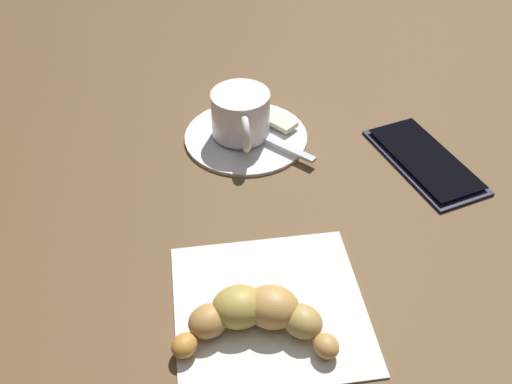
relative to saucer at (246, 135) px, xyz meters
name	(u,v)px	position (x,y,z in m)	size (l,w,h in m)	color
ground_plane	(255,214)	(-0.13, -0.01, 0.00)	(1.80, 1.80, 0.00)	brown
saucer	(246,135)	(0.00, 0.00, 0.00)	(0.14, 0.14, 0.01)	white
espresso_cup	(241,114)	(0.00, 0.01, 0.03)	(0.10, 0.07, 0.05)	white
teaspoon	(250,130)	(0.00, 0.00, 0.01)	(0.10, 0.11, 0.01)	silver
sugar_packet	(273,119)	(0.02, -0.03, 0.01)	(0.06, 0.02, 0.01)	beige
napkin	(270,307)	(-0.25, -0.02, 0.00)	(0.16, 0.16, 0.00)	silver
croissant	(255,314)	(-0.27, -0.01, 0.01)	(0.07, 0.14, 0.03)	tan
cell_phone	(425,160)	(-0.05, -0.20, 0.00)	(0.17, 0.12, 0.01)	#1C1C31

